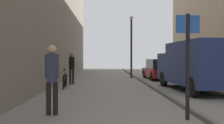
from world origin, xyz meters
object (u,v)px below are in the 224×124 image
object	(u,v)px
delivery_van	(195,65)
bicycle_leaning	(65,80)
street_sign_post	(188,57)
parked_car	(159,69)
pedestrian_mid_block	(72,66)
pedestrian_main_foreground	(52,75)
lamp_post	(131,42)

from	to	relation	value
delivery_van	bicycle_leaning	size ratio (longest dim) A/B	3.19
street_sign_post	parked_car	bearing A→B (deg)	-103.44
pedestrian_mid_block	bicycle_leaning	distance (m)	1.92
pedestrian_main_foreground	delivery_van	distance (m)	7.48
street_sign_post	lamp_post	size ratio (longest dim) A/B	0.55
delivery_van	bicycle_leaning	distance (m)	6.46
parked_car	bicycle_leaning	distance (m)	8.02
pedestrian_main_foreground	bicycle_leaning	size ratio (longest dim) A/B	1.06
pedestrian_mid_block	bicycle_leaning	world-z (taller)	pedestrian_mid_block
delivery_van	street_sign_post	bearing A→B (deg)	-114.98
pedestrian_mid_block	parked_car	size ratio (longest dim) A/B	0.43
street_sign_post	bicycle_leaning	bearing A→B (deg)	-64.01
delivery_van	bicycle_leaning	xyz separation A→B (m)	(-6.26, 1.38, -0.84)
pedestrian_main_foreground	bicycle_leaning	world-z (taller)	pedestrian_main_foreground
pedestrian_mid_block	delivery_van	world-z (taller)	delivery_van
delivery_van	lamp_post	bearing A→B (deg)	102.46
delivery_van	pedestrian_main_foreground	bearing A→B (deg)	-142.42
pedestrian_main_foreground	street_sign_post	bearing A→B (deg)	172.19
pedestrian_main_foreground	street_sign_post	world-z (taller)	street_sign_post
pedestrian_mid_block	delivery_van	distance (m)	6.91
lamp_post	bicycle_leaning	world-z (taller)	lamp_post
pedestrian_mid_block	street_sign_post	bearing A→B (deg)	135.25
pedestrian_main_foreground	delivery_van	bearing A→B (deg)	-136.00
pedestrian_main_foreground	lamp_post	size ratio (longest dim) A/B	0.39
lamp_post	bicycle_leaning	size ratio (longest dim) A/B	2.69
pedestrian_mid_block	delivery_van	xyz separation A→B (m)	(6.14, -3.17, 0.17)
street_sign_post	lamp_post	distance (m)	13.27
pedestrian_mid_block	parked_car	world-z (taller)	pedestrian_mid_block
pedestrian_mid_block	street_sign_post	world-z (taller)	street_sign_post
pedestrian_main_foreground	parked_car	bearing A→B (deg)	-112.05
delivery_van	lamp_post	distance (m)	8.10
lamp_post	bicycle_leaning	xyz separation A→B (m)	(-4.08, -6.28, -2.34)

